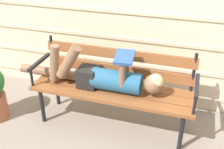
{
  "coord_description": "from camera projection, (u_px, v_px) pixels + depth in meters",
  "views": [
    {
      "loc": [
        0.73,
        -2.18,
        2.0
      ],
      "look_at": [
        0.0,
        0.15,
        0.64
      ],
      "focal_mm": 44.04,
      "sensor_mm": 36.0,
      "label": 1
    }
  ],
  "objects": [
    {
      "name": "ground_plane",
      "position": [
        108.0,
        132.0,
        2.98
      ],
      "size": [
        12.0,
        12.0,
        0.0
      ],
      "primitive_type": "plane",
      "color": "gray"
    },
    {
      "name": "reclining_person",
      "position": [
        104.0,
        76.0,
        2.83
      ],
      "size": [
        1.63,
        0.27,
        0.48
      ],
      "color": "#23567A"
    },
    {
      "name": "park_bench",
      "position": [
        114.0,
        83.0,
        2.91
      ],
      "size": [
        1.72,
        0.48,
        0.88
      ],
      "color": "brown",
      "rests_on": "ground"
    }
  ]
}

